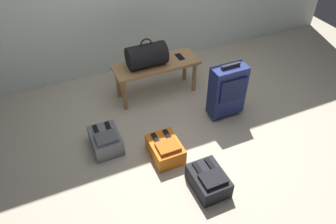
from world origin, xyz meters
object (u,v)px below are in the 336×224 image
cell_phone (180,57)px  backpack_orange (165,149)px  duffel_bag_black (147,55)px  backpack_grey (106,140)px  bench (156,68)px  suitcase_upright_navy (227,90)px  backpack_dark (209,180)px

cell_phone → backpack_orange: bearing=-122.0°
duffel_bag_black → backpack_grey: bearing=-138.0°
duffel_bag_black → backpack_orange: 1.11m
cell_phone → backpack_orange: size_ratio=0.38×
cell_phone → bench: bearing=-177.5°
bench → cell_phone: cell_phone is taller
duffel_bag_black → backpack_orange: duffel_bag_black is taller
bench → suitcase_upright_navy: 0.88m
suitcase_upright_navy → backpack_dark: (-0.66, -0.80, -0.25)m
backpack_orange → duffel_bag_black: bearing=78.2°
bench → backpack_dark: (-0.12, -1.49, -0.27)m
backpack_orange → backpack_dark: 0.54m
bench → backpack_grey: size_ratio=2.63×
backpack_dark → backpack_grey: (-0.70, 0.85, 0.00)m
cell_phone → backpack_dark: 1.60m
bench → backpack_dark: bearing=-94.5°
bench → suitcase_upright_navy: (0.54, -0.69, -0.02)m
bench → cell_phone: 0.32m
duffel_bag_black → backpack_grey: 1.06m
backpack_orange → backpack_grey: (-0.50, 0.35, 0.00)m
duffel_bag_black → backpack_orange: bearing=-101.8°
bench → backpack_orange: bearing=-107.8°
cell_phone → suitcase_upright_navy: (0.24, -0.70, -0.09)m
cell_phone → suitcase_upright_navy: suitcase_upright_navy is taller
bench → duffel_bag_black: (-0.11, -0.00, 0.20)m
suitcase_upright_navy → backpack_dark: size_ratio=1.75×
backpack_dark → backpack_grey: 1.10m
backpack_orange → backpack_grey: same height
cell_phone → backpack_grey: (-1.13, -0.65, -0.34)m
cell_phone → backpack_dark: (-0.43, -1.50, -0.34)m
backpack_dark → duffel_bag_black: bearing=89.7°
suitcase_upright_navy → backpack_grey: bearing=177.9°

